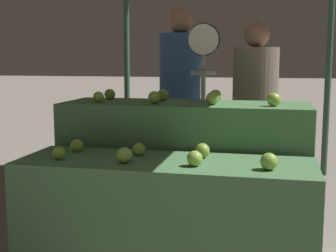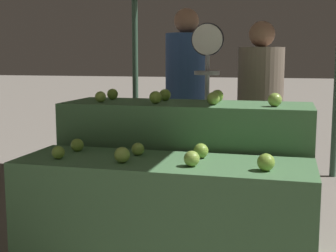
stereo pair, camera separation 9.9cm
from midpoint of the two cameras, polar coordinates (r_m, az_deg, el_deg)
name	(u,v)px [view 2 (the right image)]	position (r m, az deg, el deg)	size (l,w,h in m)	color
display_counter_front	(163,227)	(2.71, 0.48, -12.18)	(1.65, 0.55, 0.77)	#4C7A4C
display_counter_back	(186,178)	(3.23, 3.09, -6.33)	(1.65, 0.55, 1.03)	#4C7A4C
apple_front_0	(58,152)	(2.70, -12.22, -3.17)	(0.07, 0.07, 0.07)	#84AD3D
apple_front_1	(122,155)	(2.55, -4.52, -3.53)	(0.09, 0.09, 0.09)	#8EB247
apple_front_2	(192,159)	(2.46, 4.06, -4.00)	(0.08, 0.08, 0.08)	#8EB247
apple_front_3	(266,162)	(2.42, 13.00, -4.33)	(0.09, 0.09, 0.09)	#84AD3D
apple_front_4	(77,145)	(2.89, -10.05, -2.30)	(0.08, 0.08, 0.08)	#84AD3D
apple_front_5	(138,149)	(2.73, -2.66, -2.83)	(0.07, 0.07, 0.07)	#8EB247
apple_front_6	(201,151)	(2.67, 5.09, -3.03)	(0.09, 0.09, 0.09)	#84AD3D
apple_back_0	(100,97)	(3.20, -7.36, 3.55)	(0.07, 0.07, 0.07)	#8EB247
apple_back_1	(156,97)	(3.07, -0.61, 3.51)	(0.08, 0.08, 0.08)	#7AA338
apple_back_2	(213,98)	(3.01, 6.49, 3.35)	(0.08, 0.08, 0.08)	#8EB247
apple_back_3	(275,100)	(2.97, 13.83, 3.12)	(0.09, 0.09, 0.09)	#8EB247
apple_back_4	(113,94)	(3.39, -5.95, 3.88)	(0.08, 0.08, 0.08)	#7AA338
apple_back_5	(165,95)	(3.28, 0.49, 3.81)	(0.08, 0.08, 0.08)	#7AA338
apple_back_6	(217,96)	(3.21, 6.91, 3.66)	(0.08, 0.08, 0.08)	#84AD3D
produce_scale	(207,81)	(3.71, 5.54, 5.49)	(0.26, 0.20, 1.60)	#99999E
person_vendor_at_scale	(260,106)	(4.01, 11.83, 2.43)	(0.49, 0.49, 1.63)	#2D2D38
person_customer_left	(186,89)	(4.54, 2.84, 4.53)	(0.41, 0.41, 1.80)	#2D2D38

